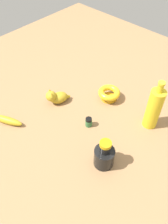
# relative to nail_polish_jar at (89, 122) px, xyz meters

# --- Properties ---
(ground) EXTENTS (2.00, 2.00, 0.00)m
(ground) POSITION_rel_nail_polish_jar_xyz_m (-0.03, -0.00, -0.02)
(ground) COLOR #936D47
(nail_polish_jar) EXTENTS (0.03, 0.03, 0.05)m
(nail_polish_jar) POSITION_rel_nail_polish_jar_xyz_m (0.00, 0.00, 0.00)
(nail_polish_jar) COLOR #2F6A3A
(nail_polish_jar) RESTS_ON ground
(bottle_tall) EXTENTS (0.07, 0.07, 0.26)m
(bottle_tall) POSITION_rel_nail_polish_jar_xyz_m (0.21, 0.20, 0.09)
(bottle_tall) COLOR gold
(bottle_tall) RESTS_ON ground
(cat_figurine) EXTENTS (0.10, 0.13, 0.09)m
(cat_figurine) POSITION_rel_nail_polish_jar_xyz_m (-0.23, 0.00, 0.01)
(cat_figurine) COLOR gold
(cat_figurine) RESTS_ON ground
(bottle_short) EXTENTS (0.08, 0.08, 0.14)m
(bottle_short) POSITION_rel_nail_polish_jar_xyz_m (0.18, -0.11, 0.03)
(bottle_short) COLOR black
(bottle_short) RESTS_ON ground
(bowl) EXTENTS (0.11, 0.11, 0.06)m
(bowl) POSITION_rel_nail_polish_jar_xyz_m (-0.05, 0.21, 0.01)
(bowl) COLOR gold
(bowl) RESTS_ON ground
(banana) EXTENTS (0.16, 0.10, 0.04)m
(banana) POSITION_rel_nail_polish_jar_xyz_m (-0.30, -0.26, -0.01)
(banana) COLOR #B5971F
(banana) RESTS_ON ground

